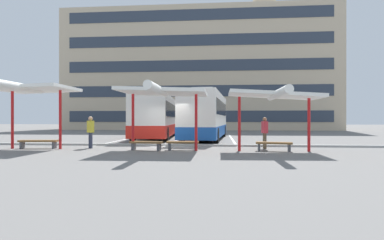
{
  "coord_description": "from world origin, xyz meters",
  "views": [
    {
      "loc": [
        3.09,
        -17.77,
        1.53
      ],
      "look_at": [
        1.38,
        1.91,
        1.5
      ],
      "focal_mm": 28.89,
      "sensor_mm": 36.0,
      "label": 1
    }
  ],
  "objects_px": {
    "waiting_passenger_1": "(91,130)",
    "waiting_shelter_1": "(163,93)",
    "waiting_shelter_0": "(33,90)",
    "bench_1": "(146,144)",
    "bench_2": "(183,144)",
    "waiting_passenger_0": "(265,131)",
    "bench_0": "(38,142)",
    "bench_3": "(274,144)",
    "coach_bus_0": "(157,117)",
    "coach_bus_1": "(206,116)",
    "waiting_shelter_2": "(275,96)"
  },
  "relations": [
    {
      "from": "waiting_passenger_1",
      "to": "waiting_shelter_1",
      "type": "bearing_deg",
      "value": -14.58
    },
    {
      "from": "waiting_shelter_1",
      "to": "bench_2",
      "type": "height_order",
      "value": "waiting_shelter_1"
    },
    {
      "from": "waiting_shelter_1",
      "to": "waiting_passenger_0",
      "type": "relative_size",
      "value": 3.22
    },
    {
      "from": "bench_0",
      "to": "bench_1",
      "type": "xyz_separation_m",
      "value": [
        5.92,
        -0.47,
        -0.01
      ]
    },
    {
      "from": "bench_0",
      "to": "bench_2",
      "type": "bearing_deg",
      "value": -1.8
    },
    {
      "from": "bench_3",
      "to": "waiting_passenger_0",
      "type": "relative_size",
      "value": 1.05
    },
    {
      "from": "coach_bus_1",
      "to": "bench_1",
      "type": "distance_m",
      "value": 9.41
    },
    {
      "from": "bench_1",
      "to": "waiting_passenger_0",
      "type": "distance_m",
      "value": 6.2
    },
    {
      "from": "waiting_shelter_1",
      "to": "bench_2",
      "type": "bearing_deg",
      "value": 27.07
    },
    {
      "from": "bench_1",
      "to": "bench_3",
      "type": "bearing_deg",
      "value": 0.52
    },
    {
      "from": "coach_bus_1",
      "to": "bench_1",
      "type": "height_order",
      "value": "coach_bus_1"
    },
    {
      "from": "bench_1",
      "to": "waiting_passenger_1",
      "type": "xyz_separation_m",
      "value": [
        -3.22,
        0.84,
        0.65
      ]
    },
    {
      "from": "coach_bus_0",
      "to": "waiting_passenger_0",
      "type": "bearing_deg",
      "value": -48.74
    },
    {
      "from": "bench_2",
      "to": "waiting_passenger_1",
      "type": "xyz_separation_m",
      "value": [
        -5.02,
        0.61,
        0.65
      ]
    },
    {
      "from": "coach_bus_1",
      "to": "waiting_shelter_2",
      "type": "relative_size",
      "value": 2.5
    },
    {
      "from": "coach_bus_1",
      "to": "waiting_passenger_1",
      "type": "bearing_deg",
      "value": -125.89
    },
    {
      "from": "coach_bus_0",
      "to": "bench_1",
      "type": "bearing_deg",
      "value": -81.52
    },
    {
      "from": "bench_2",
      "to": "waiting_passenger_0",
      "type": "bearing_deg",
      "value": 15.58
    },
    {
      "from": "coach_bus_1",
      "to": "bench_1",
      "type": "bearing_deg",
      "value": -106.41
    },
    {
      "from": "bench_3",
      "to": "waiting_passenger_0",
      "type": "distance_m",
      "value": 1.5
    },
    {
      "from": "bench_2",
      "to": "waiting_passenger_1",
      "type": "distance_m",
      "value": 5.1
    },
    {
      "from": "waiting_shelter_0",
      "to": "bench_1",
      "type": "height_order",
      "value": "waiting_shelter_0"
    },
    {
      "from": "bench_3",
      "to": "waiting_passenger_1",
      "type": "xyz_separation_m",
      "value": [
        -9.47,
        0.78,
        0.65
      ]
    },
    {
      "from": "waiting_shelter_1",
      "to": "coach_bus_1",
      "type": "bearing_deg",
      "value": 79.32
    },
    {
      "from": "waiting_passenger_0",
      "to": "bench_0",
      "type": "bearing_deg",
      "value": -175.54
    },
    {
      "from": "coach_bus_0",
      "to": "waiting_passenger_1",
      "type": "bearing_deg",
      "value": -100.83
    },
    {
      "from": "waiting_shelter_1",
      "to": "waiting_passenger_1",
      "type": "bearing_deg",
      "value": 165.42
    },
    {
      "from": "waiting_shelter_2",
      "to": "bench_3",
      "type": "height_order",
      "value": "waiting_shelter_2"
    },
    {
      "from": "coach_bus_1",
      "to": "bench_3",
      "type": "xyz_separation_m",
      "value": [
        3.62,
        -8.86,
        -1.44
      ]
    },
    {
      "from": "waiting_shelter_0",
      "to": "bench_1",
      "type": "relative_size",
      "value": 2.82
    },
    {
      "from": "coach_bus_0",
      "to": "bench_3",
      "type": "xyz_separation_m",
      "value": [
        7.73,
        -9.87,
        -1.38
      ]
    },
    {
      "from": "bench_2",
      "to": "waiting_shelter_0",
      "type": "bearing_deg",
      "value": -178.3
    },
    {
      "from": "coach_bus_0",
      "to": "bench_1",
      "type": "xyz_separation_m",
      "value": [
        1.48,
        -9.93,
        -1.38
      ]
    },
    {
      "from": "bench_1",
      "to": "bench_2",
      "type": "bearing_deg",
      "value": 7.13
    },
    {
      "from": "coach_bus_0",
      "to": "bench_2",
      "type": "bearing_deg",
      "value": -71.32
    },
    {
      "from": "coach_bus_1",
      "to": "waiting_passenger_1",
      "type": "relative_size",
      "value": 6.66
    },
    {
      "from": "waiting_shelter_1",
      "to": "bench_3",
      "type": "relative_size",
      "value": 3.06
    },
    {
      "from": "bench_3",
      "to": "waiting_passenger_1",
      "type": "distance_m",
      "value": 9.52
    },
    {
      "from": "waiting_shelter_0",
      "to": "bench_0",
      "type": "bearing_deg",
      "value": 90.0
    },
    {
      "from": "coach_bus_1",
      "to": "waiting_passenger_0",
      "type": "xyz_separation_m",
      "value": [
        3.38,
        -7.52,
        -0.82
      ]
    },
    {
      "from": "bench_0",
      "to": "waiting_passenger_1",
      "type": "distance_m",
      "value": 2.8
    },
    {
      "from": "coach_bus_0",
      "to": "bench_0",
      "type": "distance_m",
      "value": 10.54
    },
    {
      "from": "coach_bus_1",
      "to": "waiting_shelter_1",
      "type": "bearing_deg",
      "value": -100.68
    },
    {
      "from": "bench_1",
      "to": "waiting_shelter_2",
      "type": "distance_m",
      "value": 6.67
    },
    {
      "from": "bench_2",
      "to": "waiting_passenger_1",
      "type": "height_order",
      "value": "waiting_passenger_1"
    },
    {
      "from": "waiting_shelter_1",
      "to": "waiting_shelter_2",
      "type": "height_order",
      "value": "waiting_shelter_1"
    },
    {
      "from": "waiting_shelter_0",
      "to": "bench_3",
      "type": "bearing_deg",
      "value": 0.29
    },
    {
      "from": "coach_bus_1",
      "to": "bench_3",
      "type": "bearing_deg",
      "value": -67.77
    },
    {
      "from": "coach_bus_1",
      "to": "bench_1",
      "type": "xyz_separation_m",
      "value": [
        -2.63,
        -8.92,
        -1.44
      ]
    },
    {
      "from": "bench_3",
      "to": "bench_0",
      "type": "bearing_deg",
      "value": 178.07
    }
  ]
}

